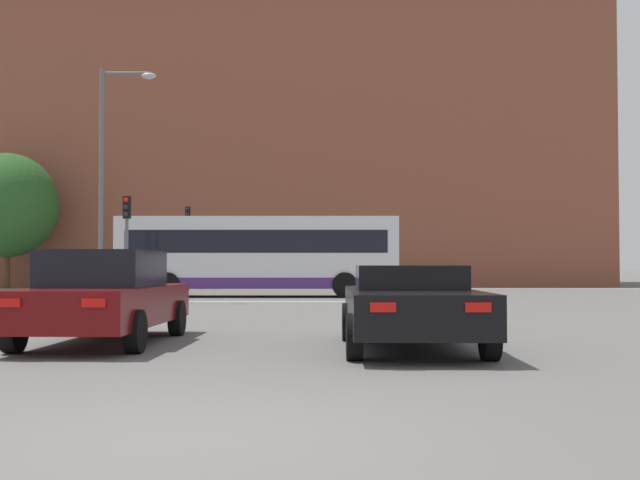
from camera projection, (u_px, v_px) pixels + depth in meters
The scene contains 12 objects.
ground_plane at pixel (190, 438), 5.94m from camera, with size 400.00×400.00×0.00m, color #605E5B.
stop_line_strip at pixel (293, 302), 28.04m from camera, with size 9.63×0.30×0.01m, color silver.
far_pavement at pixel (303, 289), 42.92m from camera, with size 70.70×2.50×0.01m, color gray.
brick_civic_building at pixel (272, 139), 54.91m from camera, with size 42.38×16.23×26.59m.
car_saloon_left at pixel (105, 296), 13.14m from camera, with size 2.11×4.88×1.53m.
car_roadster_right at pixel (412, 306), 12.21m from camera, with size 2.07×4.62×1.28m.
bus_crossing_lead at pixel (259, 254), 32.64m from camera, with size 11.23×2.77×3.21m.
traffic_light_far_left at pixel (188, 234), 42.53m from camera, with size 0.26×0.31×4.39m.
traffic_light_near_left at pixel (127, 230), 28.70m from camera, with size 0.26×0.31×3.75m.
street_lamp_junction at pixel (111, 162), 27.67m from camera, with size 1.95×0.36×8.09m.
pedestrian_waiting at pixel (192, 268), 42.84m from camera, with size 0.42×0.45×1.85m.
tree_by_building at pixel (8, 205), 44.17m from camera, with size 5.47×5.47×7.46m.
Camera 1 is at (0.97, -5.98, 1.29)m, focal length 45.00 mm.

